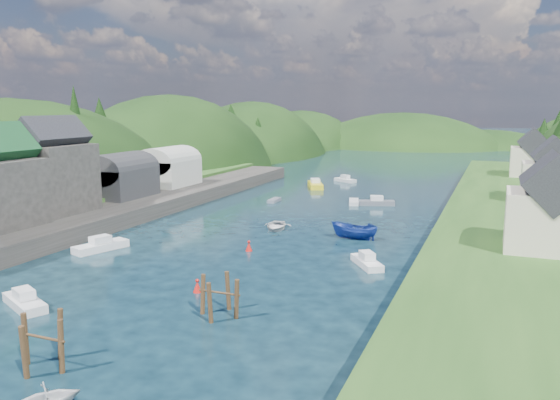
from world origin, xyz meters
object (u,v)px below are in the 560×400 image
at_px(piling_cluster_near, 43,347).
at_px(piling_cluster_far, 219,300).
at_px(channel_buoy_near, 197,286).
at_px(channel_buoy_far, 249,246).

xyz_separation_m(piling_cluster_near, piling_cluster_far, (5.47, 10.50, -0.10)).
distance_m(channel_buoy_near, channel_buoy_far, 12.82).
bearing_deg(piling_cluster_far, channel_buoy_far, 108.43).
relative_size(piling_cluster_far, channel_buoy_near, 3.15).
bearing_deg(channel_buoy_near, piling_cluster_far, -43.05).
height_order(piling_cluster_near, channel_buoy_far, piling_cluster_near).
xyz_separation_m(piling_cluster_near, channel_buoy_far, (-0.01, 26.95, -0.78)).
height_order(piling_cluster_far, channel_buoy_far, piling_cluster_far).
xyz_separation_m(channel_buoy_near, channel_buoy_far, (-1.50, 12.73, 0.00)).
relative_size(piling_cluster_near, piling_cluster_far, 1.06).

